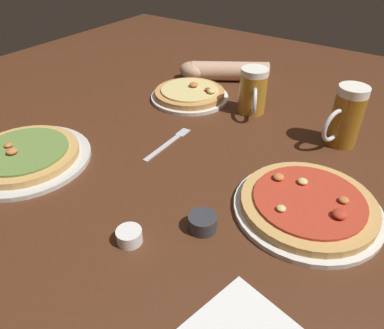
% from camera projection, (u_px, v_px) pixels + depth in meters
% --- Properties ---
extents(ground_plane, '(2.40, 2.40, 0.03)m').
position_uv_depth(ground_plane, '(192.00, 176.00, 0.92)').
color(ground_plane, '#4C2816').
extents(pizza_plate_near, '(0.33, 0.33, 0.05)m').
position_uv_depth(pizza_plate_near, '(25.00, 156.00, 0.94)').
color(pizza_plate_near, silver).
rests_on(pizza_plate_near, ground_plane).
extents(pizza_plate_far, '(0.27, 0.27, 0.05)m').
position_uv_depth(pizza_plate_far, '(190.00, 94.00, 1.25)').
color(pizza_plate_far, silver).
rests_on(pizza_plate_far, ground_plane).
extents(pizza_plate_side, '(0.32, 0.32, 0.05)m').
position_uv_depth(pizza_plate_side, '(308.00, 205.00, 0.78)').
color(pizza_plate_side, silver).
rests_on(pizza_plate_side, ground_plane).
extents(beer_mug_dark, '(0.08, 0.14, 0.17)m').
position_uv_depth(beer_mug_dark, '(346.00, 117.00, 0.97)').
color(beer_mug_dark, '#9E6619').
rests_on(beer_mug_dark, ground_plane).
extents(beer_mug_pale, '(0.09, 0.13, 0.14)m').
position_uv_depth(beer_mug_pale, '(253.00, 91.00, 1.14)').
color(beer_mug_pale, '#B27A23').
rests_on(beer_mug_pale, ground_plane).
extents(ramekin_sauce, '(0.05, 0.05, 0.03)m').
position_uv_depth(ramekin_sauce, '(129.00, 236.00, 0.71)').
color(ramekin_sauce, white).
rests_on(ramekin_sauce, ground_plane).
extents(ramekin_butter, '(0.06, 0.06, 0.03)m').
position_uv_depth(ramekin_butter, '(203.00, 222.00, 0.74)').
color(ramekin_butter, '#333338').
rests_on(ramekin_butter, ground_plane).
extents(fork_left, '(0.03, 0.20, 0.01)m').
position_uv_depth(fork_left, '(169.00, 143.00, 1.02)').
color(fork_left, silver).
rests_on(fork_left, ground_plane).
extents(diner_arm, '(0.31, 0.23, 0.07)m').
position_uv_depth(diner_arm, '(220.00, 71.00, 1.38)').
color(diner_arm, tan).
rests_on(diner_arm, ground_plane).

